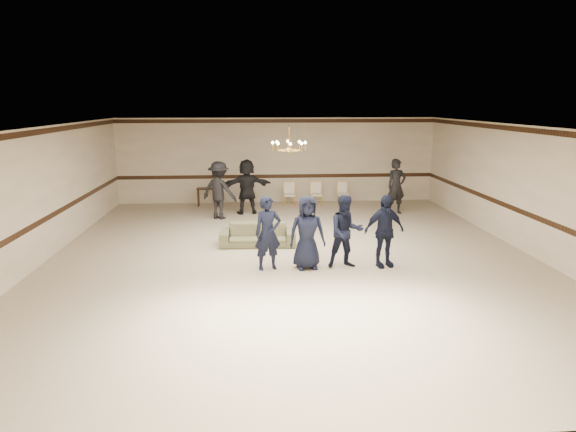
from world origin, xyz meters
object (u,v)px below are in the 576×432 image
(adult_mid, at_px, (247,186))
(banquet_chair_right, at_px, (343,194))
(console_table, at_px, (208,197))
(boy_c, at_px, (346,232))
(adult_right, at_px, (396,187))
(boy_b, at_px, (307,232))
(settee, at_px, (258,235))
(boy_a, at_px, (268,233))
(chandelier, at_px, (289,138))
(boy_d, at_px, (384,231))
(banquet_chair_left, at_px, (289,195))
(banquet_chair_mid, at_px, (316,194))
(adult_left, at_px, (219,190))

(adult_mid, height_order, banquet_chair_right, adult_mid)
(console_table, bearing_deg, adult_mid, -42.82)
(boy_c, height_order, adult_right, adult_right)
(boy_b, height_order, settee, boy_b)
(console_table, bearing_deg, boy_b, -67.83)
(boy_a, bearing_deg, chandelier, 58.21)
(boy_b, distance_m, boy_d, 1.80)
(boy_a, bearing_deg, adult_right, 36.71)
(chandelier, xyz_separation_m, settee, (-0.84, 0.06, -2.58))
(boy_a, height_order, banquet_chair_right, boy_a)
(banquet_chair_left, bearing_deg, adult_mid, -140.02)
(boy_a, relative_size, console_table, 2.10)
(banquet_chair_left, bearing_deg, banquet_chair_right, 2.99)
(banquet_chair_left, height_order, console_table, banquet_chair_left)
(boy_c, distance_m, banquet_chair_mid, 7.10)
(adult_mid, bearing_deg, adult_left, 29.31)
(banquet_chair_left, bearing_deg, banquet_chair_mid, 2.99)
(boy_c, distance_m, adult_right, 6.18)
(settee, distance_m, console_table, 5.60)
(boy_b, relative_size, adult_right, 0.90)
(adult_mid, distance_m, adult_right, 5.12)
(console_table, bearing_deg, boy_d, -56.66)
(chandelier, height_order, boy_d, chandelier)
(adult_right, distance_m, banquet_chair_mid, 3.04)
(boy_c, bearing_deg, settee, 131.16)
(boy_c, height_order, banquet_chair_left, boy_c)
(boy_b, relative_size, settee, 0.85)
(boy_a, xyz_separation_m, boy_c, (1.80, 0.00, 0.00))
(boy_b, height_order, banquet_chair_right, boy_b)
(settee, xyz_separation_m, adult_right, (4.79, 3.55, 0.65))
(boy_c, relative_size, boy_d, 1.00)
(chandelier, relative_size, boy_b, 0.55)
(adult_mid, xyz_separation_m, banquet_chair_mid, (2.56, 1.17, -0.52))
(boy_c, height_order, boy_d, same)
(adult_left, bearing_deg, adult_right, -149.08)
(adult_right, bearing_deg, banquet_chair_right, 120.76)
(adult_left, relative_size, adult_right, 1.00)
(chandelier, xyz_separation_m, boy_a, (-0.63, -1.90, -2.02))
(chandelier, height_order, adult_left, chandelier)
(console_table, bearing_deg, adult_right, -14.43)
(console_table, bearing_deg, banquet_chair_left, -3.08)
(boy_c, distance_m, console_table, 8.22)
(banquet_chair_left, distance_m, banquet_chair_right, 2.00)
(chandelier, xyz_separation_m, adult_mid, (-1.15, 4.01, -1.93))
(banquet_chair_right, relative_size, console_table, 1.06)
(boy_d, distance_m, banquet_chair_right, 7.11)
(banquet_chair_right, bearing_deg, adult_left, -160.06)
(boy_c, bearing_deg, chandelier, 117.08)
(banquet_chair_left, bearing_deg, boy_d, -73.82)
(boy_d, distance_m, adult_left, 6.64)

